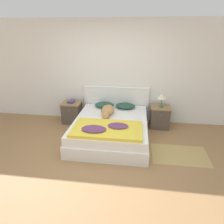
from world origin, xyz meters
TOP-DOWN VIEW (x-y plane):
  - ground_plane at (0.00, 0.00)m, footprint 16.00×16.00m
  - wall_back at (0.00, 2.13)m, footprint 9.00×0.06m
  - bed at (0.15, 1.07)m, footprint 1.62×1.93m
  - headboard at (0.15, 2.06)m, footprint 1.70×0.06m
  - nightstand_left at (-0.99, 1.79)m, footprint 0.48×0.45m
  - nightstand_right at (1.28, 1.79)m, footprint 0.48×0.45m
  - pillow_left at (-0.12, 1.81)m, footprint 0.49×0.36m
  - pillow_right at (0.41, 1.81)m, footprint 0.49×0.36m
  - quilt at (0.13, 0.55)m, footprint 1.36×0.80m
  - dog at (0.03, 1.33)m, footprint 0.29×0.72m
  - book_stack at (-0.99, 1.79)m, footprint 0.18×0.24m
  - table_lamp at (1.28, 1.78)m, footprint 0.21×0.21m
  - rug at (1.58, 0.59)m, footprint 1.09×0.72m

SIDE VIEW (x-z plane):
  - ground_plane at x=0.00m, z-range 0.00..0.00m
  - rug at x=1.58m, z-range 0.00..0.00m
  - bed at x=0.15m, z-range 0.00..0.45m
  - nightstand_left at x=-0.99m, z-range 0.00..0.55m
  - nightstand_right at x=1.28m, z-range 0.00..0.55m
  - headboard at x=0.15m, z-range 0.02..0.96m
  - quilt at x=0.13m, z-range 0.44..0.55m
  - pillow_left at x=-0.12m, z-range 0.46..0.58m
  - pillow_right at x=0.41m, z-range 0.46..0.58m
  - dog at x=0.03m, z-range 0.45..0.65m
  - book_stack at x=-0.99m, z-range 0.54..0.60m
  - table_lamp at x=1.28m, z-range 0.64..0.97m
  - wall_back at x=0.00m, z-range 0.00..2.55m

